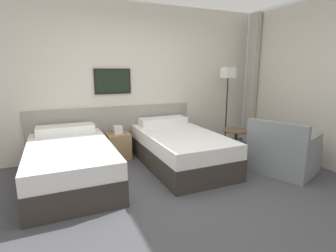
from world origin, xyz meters
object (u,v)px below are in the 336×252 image
Objects in this scene: nightstand at (119,145)px; bed_near_door at (71,163)px; bed_near_window at (180,148)px; floor_lamp at (228,82)px; side_table at (236,139)px; armchair at (283,154)px.

bed_near_door is at bearing -138.97° from nightstand.
floor_lamp is (1.35, 0.61, 1.02)m from bed_near_window.
bed_near_door is 1.00× the size of bed_near_window.
floor_lamp reaches higher than nightstand.
nightstand is 1.05× the size of side_table.
side_table is (-0.42, -0.86, -0.91)m from floor_lamp.
nightstand is 2.71m from armchair.
floor_lamp is 1.32m from side_table.
bed_near_window is 1.60m from armchair.
nightstand is 2.03m from side_table.
bed_near_door is 1.22× the size of floor_lamp.
bed_near_window reaches higher than nightstand.
bed_near_window is 1.12m from nightstand.
nightstand is 2.44m from floor_lamp.
floor_lamp is at bearing -22.38° from armchair.
armchair reaches higher than bed_near_window.
floor_lamp reaches higher than armchair.
nightstand is (-0.84, 0.73, -0.04)m from bed_near_window.
bed_near_window is 0.97m from side_table.
bed_near_door reaches higher than side_table.
bed_near_window is 1.22× the size of floor_lamp.
nightstand is at bearing 176.77° from floor_lamp.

